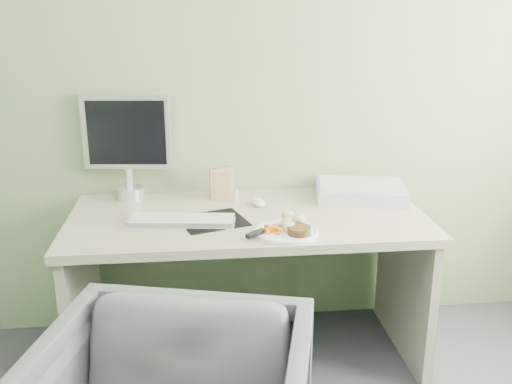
{
  "coord_description": "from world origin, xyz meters",
  "views": [
    {
      "loc": [
        -0.22,
        -0.78,
        1.61
      ],
      "look_at": [
        0.02,
        1.5,
        0.88
      ],
      "focal_mm": 40.0,
      "sensor_mm": 36.0,
      "label": 1
    }
  ],
  "objects": [
    {
      "name": "monitor",
      "position": [
        -0.55,
        1.94,
        1.01
      ],
      "size": [
        0.42,
        0.13,
        0.5
      ],
      "rotation": [
        0.0,
        0.0,
        -0.11
      ],
      "color": "silver",
      "rests_on": "desk"
    },
    {
      "name": "wall_back",
      "position": [
        0.0,
        2.0,
        1.35
      ],
      "size": [
        3.5,
        0.0,
        3.5
      ],
      "primitive_type": "plane",
      "rotation": [
        1.57,
        0.0,
        0.0
      ],
      "color": "#67815A",
      "rests_on": "floor"
    },
    {
      "name": "mousepad",
      "position": [
        -0.16,
        1.56,
        0.73
      ],
      "size": [
        0.33,
        0.31,
        0.0
      ],
      "primitive_type": "cube",
      "rotation": [
        0.0,
        0.0,
        0.31
      ],
      "color": "black",
      "rests_on": "desk"
    },
    {
      "name": "desk",
      "position": [
        0.0,
        1.62,
        0.55
      ],
      "size": [
        1.6,
        0.75,
        0.73
      ],
      "color": "#B6B099",
      "rests_on": "floor"
    },
    {
      "name": "keyboard",
      "position": [
        -0.29,
        1.55,
        0.75
      ],
      "size": [
        0.46,
        0.19,
        0.02
      ],
      "primitive_type": "cube",
      "rotation": [
        0.0,
        0.0,
        -0.13
      ],
      "color": "white",
      "rests_on": "desk"
    },
    {
      "name": "plate",
      "position": [
        0.14,
        1.38,
        0.74
      ],
      "size": [
        0.26,
        0.26,
        0.01
      ],
      "primitive_type": "cylinder",
      "color": "white",
      "rests_on": "desk"
    },
    {
      "name": "photo_frame",
      "position": [
        -0.1,
        1.87,
        0.81
      ],
      "size": [
        0.12,
        0.06,
        0.16
      ],
      "primitive_type": "cube",
      "rotation": [
        0.0,
        0.0,
        0.36
      ],
      "color": "#895E40",
      "rests_on": "desk"
    },
    {
      "name": "potato_pile",
      "position": [
        0.17,
        1.42,
        0.78
      ],
      "size": [
        0.13,
        0.1,
        0.07
      ],
      "primitive_type": "ellipsoid",
      "rotation": [
        0.0,
        0.0,
        0.06
      ],
      "color": "tan",
      "rests_on": "plate"
    },
    {
      "name": "scanner",
      "position": [
        0.57,
        1.8,
        0.76
      ],
      "size": [
        0.47,
        0.36,
        0.07
      ],
      "primitive_type": "cube",
      "rotation": [
        0.0,
        0.0,
        -0.18
      ],
      "color": "#B2B4BA",
      "rests_on": "desk"
    },
    {
      "name": "steak_knife",
      "position": [
        0.03,
        1.36,
        0.76
      ],
      "size": [
        0.2,
        0.18,
        0.02
      ],
      "rotation": [
        0.0,
        0.0,
        0.73
      ],
      "color": "silver",
      "rests_on": "plate"
    },
    {
      "name": "computer_mouse",
      "position": [
        0.06,
        1.74,
        0.75
      ],
      "size": [
        0.07,
        0.11,
        0.04
      ],
      "primitive_type": "ellipsoid",
      "rotation": [
        0.0,
        0.0,
        0.18
      ],
      "color": "white",
      "rests_on": "desk"
    },
    {
      "name": "eyedrop_bottle",
      "position": [
        -0.04,
        1.83,
        0.76
      ],
      "size": [
        0.02,
        0.02,
        0.06
      ],
      "color": "white",
      "rests_on": "desk"
    },
    {
      "name": "steak",
      "position": [
        0.18,
        1.34,
        0.76
      ],
      "size": [
        0.11,
        0.11,
        0.03
      ],
      "primitive_type": "cylinder",
      "rotation": [
        0.0,
        0.0,
        0.2
      ],
      "color": "black",
      "rests_on": "plate"
    },
    {
      "name": "carrot_heap",
      "position": [
        0.08,
        1.36,
        0.76
      ],
      "size": [
        0.07,
        0.06,
        0.04
      ],
      "primitive_type": "cube",
      "rotation": [
        0.0,
        0.0,
        -0.27
      ],
      "color": "orange",
      "rests_on": "plate"
    }
  ]
}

